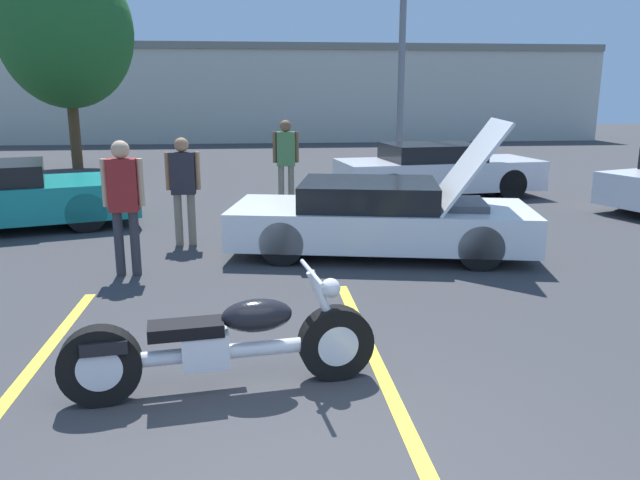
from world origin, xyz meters
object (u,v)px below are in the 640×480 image
(tree_background, at_px, (66,31))
(parked_car_mid_row, at_px, (437,171))
(show_car_hood_open, at_px, (382,217))
(spectator_midground, at_px, (124,196))
(spectator_by_show_car, at_px, (286,156))
(light_pole, at_px, (406,2))
(spectator_near_motorcycle, at_px, (183,182))
(motorcycle, at_px, (223,345))

(tree_background, height_order, parked_car_mid_row, tree_background)
(tree_background, distance_m, parked_car_mid_row, 11.84)
(show_car_hood_open, distance_m, spectator_midground, 3.58)
(spectator_by_show_car, bearing_deg, parked_car_mid_row, 17.00)
(light_pole, xyz_separation_m, tree_background, (-9.46, 2.76, -0.58))
(spectator_midground, bearing_deg, spectator_by_show_car, 63.37)
(show_car_hood_open, relative_size, parked_car_mid_row, 0.98)
(light_pole, xyz_separation_m, show_car_hood_open, (-2.26, -8.32, -4.05))
(spectator_near_motorcycle, height_order, spectator_by_show_car, spectator_by_show_car)
(tree_background, xyz_separation_m, show_car_hood_open, (7.21, -11.08, -3.47))
(tree_background, relative_size, parked_car_mid_row, 1.35)
(motorcycle, bearing_deg, spectator_by_show_car, 75.61)
(show_car_hood_open, xyz_separation_m, spectator_by_show_car, (-1.19, 3.78, 0.52))
(parked_car_mid_row, distance_m, spectator_near_motorcycle, 6.54)
(spectator_midground, bearing_deg, parked_car_mid_row, 44.41)
(light_pole, height_order, motorcycle, light_pole)
(motorcycle, xyz_separation_m, spectator_near_motorcycle, (-0.79, 4.91, 0.59))
(spectator_by_show_car, bearing_deg, show_car_hood_open, -72.58)
(spectator_by_show_car, height_order, spectator_midground, spectator_by_show_car)
(show_car_hood_open, height_order, spectator_midground, show_car_hood_open)
(show_car_hood_open, distance_m, parked_car_mid_row, 5.32)
(show_car_hood_open, xyz_separation_m, parked_car_mid_row, (2.24, 4.83, 0.05))
(light_pole, bearing_deg, spectator_by_show_car, -127.20)
(parked_car_mid_row, height_order, spectator_by_show_car, spectator_by_show_car)
(show_car_hood_open, bearing_deg, spectator_by_show_car, 118.79)
(spectator_near_motorcycle, bearing_deg, motorcycle, -80.85)
(light_pole, bearing_deg, motorcycle, -109.34)
(show_car_hood_open, bearing_deg, spectator_near_motorcycle, 175.94)
(tree_background, distance_m, motorcycle, 16.43)
(parked_car_mid_row, bearing_deg, spectator_by_show_car, -169.97)
(light_pole, xyz_separation_m, parked_car_mid_row, (-0.02, -3.49, -4.01))
(motorcycle, xyz_separation_m, spectator_midground, (-1.36, 3.35, 0.65))
(tree_background, bearing_deg, light_pole, -16.26)
(show_car_hood_open, bearing_deg, tree_background, 134.40)
(spectator_midground, bearing_deg, tree_background, 107.53)
(show_car_hood_open, xyz_separation_m, spectator_near_motorcycle, (-2.89, 0.80, 0.44))
(spectator_by_show_car, distance_m, spectator_midground, 5.08)
(tree_background, relative_size, show_car_hood_open, 1.38)
(spectator_by_show_car, bearing_deg, tree_background, 129.50)
(light_pole, relative_size, spectator_by_show_car, 4.78)
(tree_background, xyz_separation_m, spectator_by_show_car, (6.02, -7.30, -2.96))
(spectator_by_show_car, relative_size, spectator_midground, 1.02)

